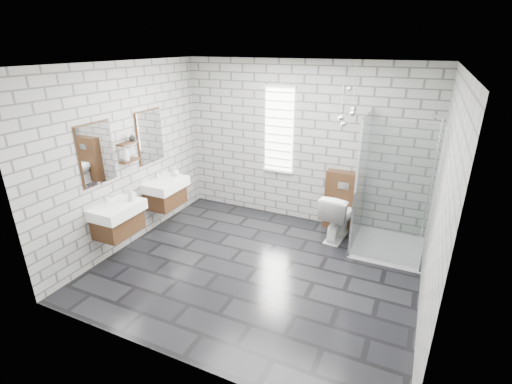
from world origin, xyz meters
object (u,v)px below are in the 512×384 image
Objects in this scene: vanity_left at (115,210)px; vanity_right at (164,185)px; toilet at (338,216)px; shower_enclosure at (383,221)px; cistern_panel at (343,201)px.

vanity_right is at bearing 90.00° from vanity_left.
shower_enclosure is at bearing 172.26° from toilet.
vanity_right is at bearing -156.29° from cistern_panel.
vanity_right is (0.00, 1.08, 0.00)m from vanity_left.
vanity_right is 0.77× the size of shower_enclosure.
shower_enclosure is (0.70, -0.52, 0.00)m from cistern_panel.
cistern_panel is 1.30× the size of toilet.
vanity_left is at bearing -152.81° from shower_enclosure.
toilet is at bearing 35.27° from vanity_left.
cistern_panel is (2.71, 1.19, -0.26)m from vanity_right.
toilet is (2.71, 1.91, -0.37)m from vanity_left.
vanity_right is 3.48m from shower_enclosure.
shower_enclosure is (3.41, 0.67, -0.25)m from vanity_right.
cistern_panel is 0.49× the size of shower_enclosure.
cistern_panel reaches higher than toilet.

